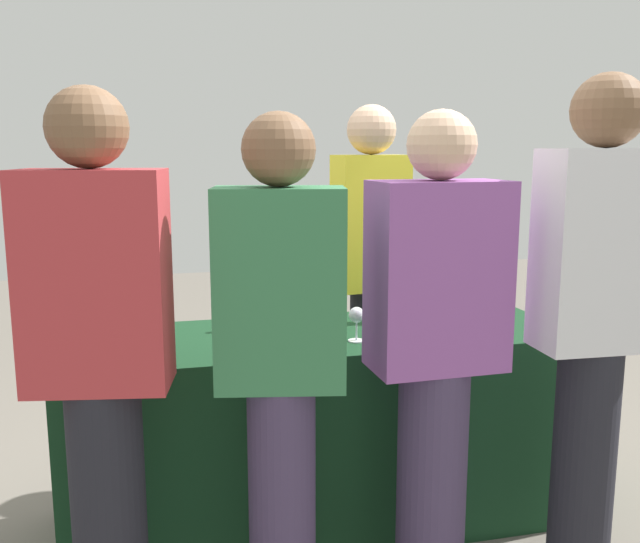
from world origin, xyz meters
name	(u,v)px	position (x,y,z in m)	size (l,w,h in m)	color
ground_plane	(320,517)	(0.00, 0.00, 0.00)	(12.00, 12.00, 0.00)	slate
tasting_table	(320,427)	(0.00, 0.00, 0.40)	(1.98, 0.65, 0.80)	#14381E
wine_bottle_0	(138,309)	(-0.70, 0.12, 0.91)	(0.07, 0.07, 0.31)	black
wine_bottle_1	(283,299)	(-0.12, 0.14, 0.91)	(0.08, 0.08, 0.32)	black
wine_bottle_2	(315,300)	(0.01, 0.13, 0.90)	(0.07, 0.07, 0.29)	black
wine_bottle_3	(390,293)	(0.34, 0.13, 0.92)	(0.07, 0.07, 0.32)	black
wine_bottle_4	(412,292)	(0.43, 0.12, 0.92)	(0.07, 0.07, 0.33)	black
wine_glass_0	(152,325)	(-0.65, -0.11, 0.90)	(0.07, 0.07, 0.14)	silver
wine_glass_1	(287,318)	(-0.16, -0.15, 0.91)	(0.07, 0.07, 0.15)	silver
wine_glass_2	(357,317)	(0.11, -0.15, 0.89)	(0.06, 0.06, 0.13)	silver
server_pouring	(370,266)	(0.38, 0.53, 0.97)	(0.36, 0.23, 1.73)	black
guest_0	(100,359)	(-0.80, -0.57, 0.92)	(0.43, 0.29, 1.69)	black
guest_1	(281,360)	(-0.27, -0.59, 0.89)	(0.42, 0.29, 1.63)	#3F3351
guest_2	(436,347)	(0.25, -0.56, 0.88)	(0.44, 0.25, 1.64)	#3F3351
guest_3	(594,318)	(0.77, -0.65, 0.97)	(0.39, 0.24, 1.76)	black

